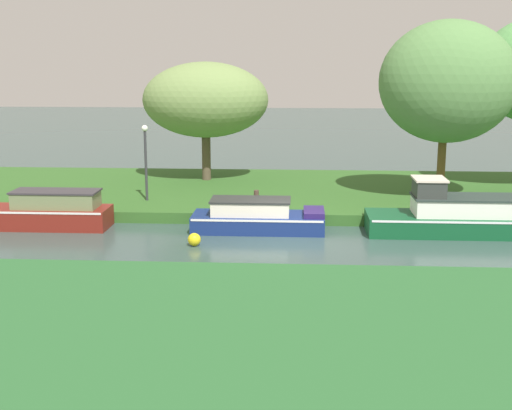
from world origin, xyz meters
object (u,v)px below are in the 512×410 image
willow_tree_centre (448,82)px  maroon_narrowboat (48,212)px  willow_tree_left (205,100)px  mooring_post_near (256,200)px  channel_buoy (194,240)px  lamp_post (146,153)px  navy_cruiser (258,217)px  forest_barge (476,216)px

willow_tree_centre → maroon_narrowboat: bearing=-164.6°
willow_tree_left → mooring_post_near: willow_tree_left is taller
willow_tree_left → channel_buoy: willow_tree_left is taller
lamp_post → channel_buoy: (2.60, -5.07, -2.03)m
maroon_narrowboat → mooring_post_near: size_ratio=6.41×
willow_tree_centre → channel_buoy: size_ratio=16.55×
lamp_post → mooring_post_near: size_ratio=4.12×
maroon_narrowboat → navy_cruiser: size_ratio=1.01×
forest_barge → navy_cruiser: bearing=-180.0°
forest_barge → mooring_post_near: 7.67m
navy_cruiser → mooring_post_near: 1.62m
maroon_narrowboat → lamp_post: (2.87, 2.96, 1.67)m
mooring_post_near → navy_cruiser: bearing=-84.9°
lamp_post → forest_barge: bearing=-14.0°
forest_barge → channel_buoy: 9.50m
forest_barge → willow_tree_centre: willow_tree_centre is taller
maroon_narrowboat → willow_tree_left: bearing=59.3°
willow_tree_left → mooring_post_near: size_ratio=7.90×
willow_tree_left → willow_tree_centre: willow_tree_centre is taller
willow_tree_centre → lamp_post: willow_tree_centre is taller
navy_cruiser → mooring_post_near: (-0.14, 1.59, 0.29)m
maroon_narrowboat → channel_buoy: maroon_narrowboat is taller
maroon_narrowboat → mooring_post_near: (7.21, 1.59, 0.19)m
willow_tree_left → channel_buoy: bearing=-84.8°
maroon_narrowboat → channel_buoy: (5.47, -2.10, -0.36)m
willow_tree_centre → mooring_post_near: (-7.16, -2.37, -4.17)m
forest_barge → maroon_narrowboat: forest_barge is taller
channel_buoy → maroon_narrowboat: bearing=158.9°
mooring_post_near → channel_buoy: (-1.75, -3.69, -0.55)m
navy_cruiser → willow_tree_centre: 9.21m
maroon_narrowboat → channel_buoy: bearing=-21.1°
lamp_post → willow_tree_left: bearing=70.2°
navy_cruiser → lamp_post: size_ratio=1.54×
willow_tree_left → maroon_narrowboat: bearing=-120.7°
willow_tree_centre → navy_cruiser: bearing=-150.6°
mooring_post_near → channel_buoy: bearing=-115.3°
maroon_narrowboat → willow_tree_left: size_ratio=0.81×
forest_barge → maroon_narrowboat: 14.72m
forest_barge → lamp_post: lamp_post is taller
channel_buoy → willow_tree_left: bearing=95.2°
willow_tree_left → willow_tree_centre: 10.53m
willow_tree_centre → lamp_post: bearing=-175.0°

